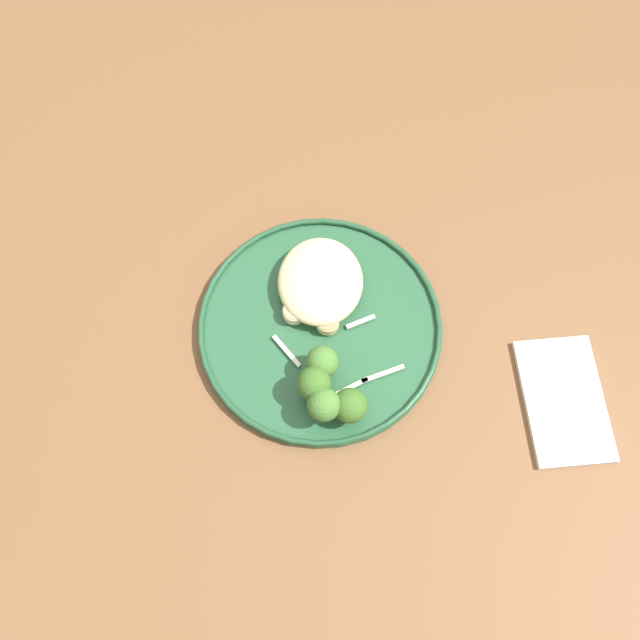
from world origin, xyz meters
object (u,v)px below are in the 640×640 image
at_px(seared_scallop_tilted_round, 317,282).
at_px(seared_scallop_half_hidden, 294,312).
at_px(broccoli_floret_center_pile, 324,405).
at_px(broccoli_floret_split_head, 350,406).
at_px(seared_scallop_large_seared, 329,299).
at_px(seared_scallop_center_golden, 298,276).
at_px(folded_napkin, 564,400).
at_px(seared_scallop_on_noodles, 328,319).
at_px(seared_scallop_rear_pale, 345,285).
at_px(dinner_plate, 320,324).
at_px(broccoli_floret_front_edge, 314,384).
at_px(broccoli_floret_beside_noodles, 322,362).

xyz_separation_m(seared_scallop_tilted_round, seared_scallop_half_hidden, (0.04, -0.03, 0.00)).
height_order(broccoli_floret_center_pile, broccoli_floret_split_head, broccoli_floret_center_pile).
bearing_deg(broccoli_floret_split_head, seared_scallop_large_seared, -169.18).
bearing_deg(seared_scallop_center_golden, seared_scallop_tilted_round, 73.75).
bearing_deg(folded_napkin, seared_scallop_on_noodles, -107.48).
relative_size(seared_scallop_large_seared, broccoli_floret_split_head, 0.63).
height_order(seared_scallop_on_noodles, folded_napkin, seared_scallop_on_noodles).
bearing_deg(seared_scallop_on_noodles, seared_scallop_rear_pale, 156.56).
xyz_separation_m(seared_scallop_rear_pale, broccoli_floret_center_pile, (0.16, -0.02, 0.03)).
relative_size(seared_scallop_half_hidden, broccoli_floret_split_head, 0.52).
distance_m(seared_scallop_tilted_round, seared_scallop_center_golden, 0.02).
distance_m(seared_scallop_rear_pale, broccoli_floret_split_head, 0.16).
xyz_separation_m(seared_scallop_rear_pale, broccoli_floret_split_head, (0.15, 0.01, 0.02)).
bearing_deg(seared_scallop_on_noodles, broccoli_floret_split_head, 13.67).
xyz_separation_m(dinner_plate, seared_scallop_rear_pale, (-0.05, 0.03, 0.01)).
distance_m(dinner_plate, broccoli_floret_split_head, 0.12).
height_order(seared_scallop_on_noodles, broccoli_floret_split_head, broccoli_floret_split_head).
distance_m(seared_scallop_center_golden, broccoli_floret_front_edge, 0.15).
xyz_separation_m(seared_scallop_large_seared, broccoli_floret_beside_noodles, (0.09, -0.01, 0.02)).
xyz_separation_m(seared_scallop_on_noodles, broccoli_floret_center_pile, (0.11, -0.00, 0.03)).
height_order(seared_scallop_center_golden, broccoli_floret_front_edge, broccoli_floret_front_edge).
distance_m(broccoli_floret_beside_noodles, broccoli_floret_center_pile, 0.05).
bearing_deg(seared_scallop_half_hidden, seared_scallop_large_seared, 115.18).
height_order(dinner_plate, seared_scallop_rear_pale, seared_scallop_rear_pale).
bearing_deg(broccoli_floret_front_edge, seared_scallop_tilted_round, -179.93).
relative_size(seared_scallop_on_noodles, seared_scallop_half_hidden, 1.01).
height_order(seared_scallop_tilted_round, broccoli_floret_front_edge, broccoli_floret_front_edge).
height_order(dinner_plate, seared_scallop_large_seared, seared_scallop_large_seared).
height_order(seared_scallop_tilted_round, seared_scallop_large_seared, same).
bearing_deg(broccoli_floret_split_head, seared_scallop_center_golden, -158.97).
distance_m(seared_scallop_on_noodles, folded_napkin, 0.29).
relative_size(seared_scallop_tilted_round, seared_scallop_half_hidden, 0.83).
relative_size(broccoli_floret_beside_noodles, broccoli_floret_split_head, 1.01).
height_order(seared_scallop_half_hidden, folded_napkin, seared_scallop_half_hidden).
relative_size(dinner_plate, broccoli_floret_center_pile, 4.91).
relative_size(seared_scallop_rear_pale, broccoli_floret_split_head, 0.43).
xyz_separation_m(seared_scallop_tilted_round, seared_scallop_center_golden, (-0.01, -0.02, 0.00)).
relative_size(seared_scallop_on_noodles, seared_scallop_center_golden, 1.12).
relative_size(dinner_plate, seared_scallop_on_noodles, 10.60).
distance_m(seared_scallop_large_seared, broccoli_floret_split_head, 0.14).
xyz_separation_m(broccoli_floret_center_pile, broccoli_floret_split_head, (-0.00, 0.03, -0.01)).
xyz_separation_m(seared_scallop_tilted_round, seared_scallop_large_seared, (0.02, 0.01, -0.00)).
bearing_deg(seared_scallop_half_hidden, folded_napkin, 73.37).
bearing_deg(broccoli_floret_split_head, folded_napkin, 95.40).
relative_size(dinner_plate, seared_scallop_large_seared, 8.90).
relative_size(dinner_plate, broccoli_floret_front_edge, 5.05).
bearing_deg(broccoli_floret_beside_noodles, folded_napkin, 84.84).
height_order(broccoli_floret_beside_noodles, broccoli_floret_center_pile, broccoli_floret_center_pile).
height_order(seared_scallop_on_noodles, seared_scallop_center_golden, seared_scallop_center_golden).
height_order(seared_scallop_on_noodles, seared_scallop_large_seared, seared_scallop_on_noodles).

